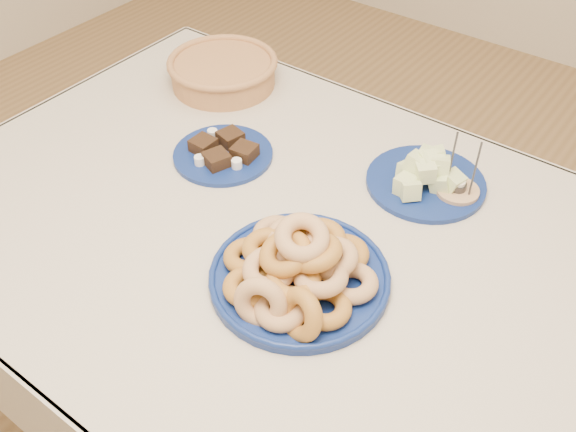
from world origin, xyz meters
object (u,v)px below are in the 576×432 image
object	(u,v)px
dining_table	(302,274)
candle_holder	(457,191)
wicker_basket	(223,71)
brownie_plate	(223,152)
melon_plate	(426,176)
donut_platter	(298,269)

from	to	relation	value
dining_table	candle_holder	size ratio (longest dim) A/B	10.81
dining_table	wicker_basket	distance (m)	0.66
dining_table	brownie_plate	world-z (taller)	brownie_plate
melon_plate	wicker_basket	world-z (taller)	melon_plate
donut_platter	candle_holder	size ratio (longest dim) A/B	2.48
donut_platter	melon_plate	distance (m)	0.41
melon_plate	wicker_basket	xyz separation A→B (m)	(-0.65, 0.06, 0.01)
wicker_basket	candle_holder	world-z (taller)	candle_holder
candle_holder	dining_table	bearing A→B (deg)	-121.72
candle_holder	donut_platter	bearing A→B (deg)	-107.03
wicker_basket	dining_table	bearing A→B (deg)	-34.43
dining_table	melon_plate	xyz separation A→B (m)	(0.12, 0.30, 0.13)
dining_table	donut_platter	bearing A→B (deg)	-58.17
dining_table	brownie_plate	distance (m)	0.35
melon_plate	candle_holder	bearing A→B (deg)	7.91
wicker_basket	candle_holder	xyz separation A→B (m)	(0.72, -0.05, -0.03)
dining_table	candle_holder	distance (m)	0.38
dining_table	melon_plate	distance (m)	0.35
brownie_plate	wicker_basket	distance (m)	0.33
dining_table	donut_platter	distance (m)	0.19
dining_table	brownie_plate	bearing A→B (deg)	160.18
melon_plate	brownie_plate	size ratio (longest dim) A/B	1.12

